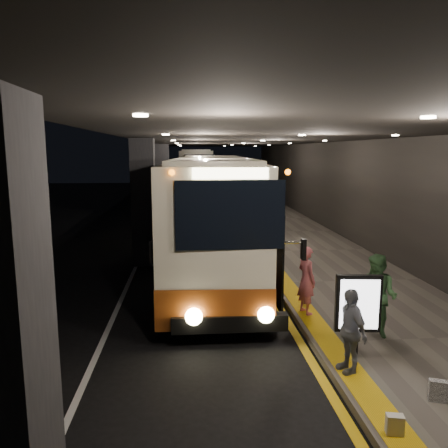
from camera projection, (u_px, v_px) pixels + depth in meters
name	position (u px, v px, depth m)	size (l,w,h in m)	color
ground	(188.00, 300.00, 11.74)	(90.00, 90.00, 0.00)	black
lane_line_white	(140.00, 257.00, 16.51)	(0.12, 50.00, 0.01)	silver
kerb_stripe_yellow	(249.00, 255.00, 16.85)	(0.18, 50.00, 0.01)	gold
sidewalk	(310.00, 252.00, 17.03)	(4.50, 50.00, 0.15)	#514C44
tactile_strip	(262.00, 251.00, 16.86)	(0.50, 50.00, 0.01)	gold
terminal_wall	(370.00, 177.00, 16.73)	(0.10, 50.00, 6.00)	black
support_columns	(144.00, 203.00, 15.19)	(0.80, 24.80, 4.40)	black
canopy	(254.00, 134.00, 16.10)	(9.00, 50.00, 0.40)	black
coach_main	(213.00, 220.00, 14.25)	(3.02, 11.86, 3.67)	beige
coach_second	(201.00, 186.00, 28.35)	(2.63, 11.39, 3.56)	beige
coach_third	(197.00, 174.00, 39.91)	(3.11, 12.77, 3.99)	beige
passenger_boarding	(306.00, 280.00, 10.29)	(0.59, 0.39, 1.62)	#C75D63
passenger_waiting_green	(377.00, 296.00, 9.01)	(0.84, 0.52, 1.73)	#366137
passenger_waiting_grey	(350.00, 330.00, 7.55)	(0.88, 0.45, 1.50)	#57585C
bag_polka	(438.00, 391.00, 6.71)	(0.28, 0.12, 0.34)	black
bag_plain	(395.00, 425.00, 5.92)	(0.23, 0.13, 0.29)	silver
info_sign	(358.00, 305.00, 7.67)	(0.80, 0.21, 1.69)	black
stanchion_post	(307.00, 283.00, 11.08)	(0.05, 0.05, 1.04)	black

